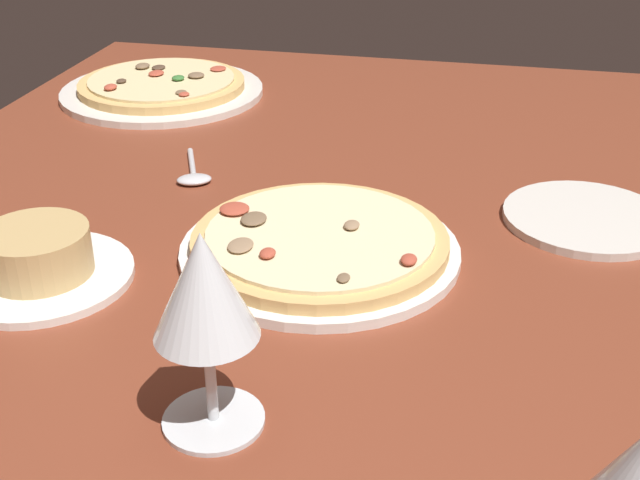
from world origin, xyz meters
The scene contains 7 objects.
dining_table centered at (0.00, 0.00, 2.00)cm, with size 150.00×110.00×4.00cm, color brown.
pizza_main centered at (4.72, 1.14, 5.23)cm, with size 27.21×27.21×3.30cm.
pizza_side centered at (48.10, 34.87, 5.16)cm, with size 29.96×29.96×3.35cm.
ramekin_on_saucer centered at (-5.38, 25.22, 6.04)cm, with size 17.00×17.00×5.11cm.
wine_glass_near centered at (-20.95, 3.13, 14.73)cm, with size 7.36×7.36×15.30cm.
side_plate centered at (17.99, -24.68, 4.45)cm, with size 17.39×17.39×0.90cm, color silver.
spoon centered at (19.64, 19.53, 4.46)cm, with size 10.90×6.43×1.00cm.
Camera 1 is at (-65.16, -14.52, 43.68)cm, focal length 47.20 mm.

